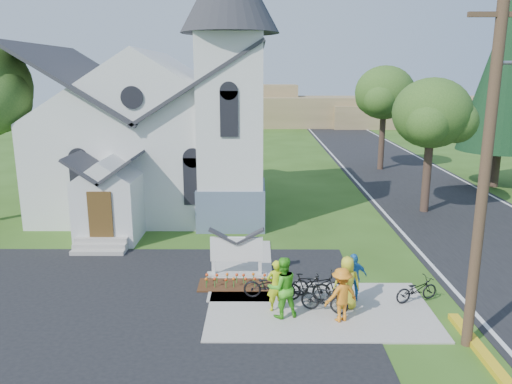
{
  "coord_description": "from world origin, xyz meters",
  "views": [
    {
      "loc": [
        -0.42,
        -13.86,
        7.27
      ],
      "look_at": [
        -0.5,
        5.0,
        2.75
      ],
      "focal_mm": 35.0,
      "sensor_mm": 36.0,
      "label": 1
    }
  ],
  "objects_px": {
    "bike_2": "(317,284)",
    "cyclist_3": "(341,295)",
    "utility_pole": "(490,150)",
    "bike_3": "(325,298)",
    "cyclist_0": "(276,286)",
    "cyclist_1": "(282,287)",
    "cyclist_4": "(347,283)",
    "church_sign": "(237,250)",
    "bike_0": "(269,286)",
    "bike_1": "(307,287)",
    "bike_4": "(416,290)",
    "cyclist_2": "(354,277)"
  },
  "relations": [
    {
      "from": "bike_2",
      "to": "cyclist_3",
      "type": "distance_m",
      "value": 1.75
    },
    {
      "from": "utility_pole",
      "to": "bike_2",
      "type": "relative_size",
      "value": 5.88
    },
    {
      "from": "bike_2",
      "to": "bike_3",
      "type": "distance_m",
      "value": 1.1
    },
    {
      "from": "cyclist_0",
      "to": "cyclist_1",
      "type": "relative_size",
      "value": 0.87
    },
    {
      "from": "cyclist_1",
      "to": "cyclist_4",
      "type": "xyz_separation_m",
      "value": [
        2.04,
        0.58,
        -0.1
      ]
    },
    {
      "from": "church_sign",
      "to": "bike_2",
      "type": "relative_size",
      "value": 1.29
    },
    {
      "from": "church_sign",
      "to": "bike_0",
      "type": "xyz_separation_m",
      "value": [
        1.15,
        -1.93,
        -0.53
      ]
    },
    {
      "from": "utility_pole",
      "to": "bike_2",
      "type": "xyz_separation_m",
      "value": [
        -3.84,
        2.91,
        -4.91
      ]
    },
    {
      "from": "bike_1",
      "to": "bike_4",
      "type": "relative_size",
      "value": 1.03
    },
    {
      "from": "bike_3",
      "to": "cyclist_0",
      "type": "bearing_deg",
      "value": 106.18
    },
    {
      "from": "church_sign",
      "to": "cyclist_4",
      "type": "height_order",
      "value": "cyclist_4"
    },
    {
      "from": "utility_pole",
      "to": "bike_0",
      "type": "height_order",
      "value": "utility_pole"
    },
    {
      "from": "bike_0",
      "to": "bike_4",
      "type": "height_order",
      "value": "bike_0"
    },
    {
      "from": "church_sign",
      "to": "cyclist_0",
      "type": "distance_m",
      "value": 3.08
    },
    {
      "from": "utility_pole",
      "to": "cyclist_1",
      "type": "height_order",
      "value": "utility_pole"
    },
    {
      "from": "cyclist_3",
      "to": "bike_4",
      "type": "xyz_separation_m",
      "value": [
        2.66,
        1.3,
        -0.43
      ]
    },
    {
      "from": "cyclist_0",
      "to": "bike_1",
      "type": "height_order",
      "value": "cyclist_0"
    },
    {
      "from": "bike_2",
      "to": "cyclist_3",
      "type": "xyz_separation_m",
      "value": [
        0.52,
        -1.63,
        0.38
      ]
    },
    {
      "from": "utility_pole",
      "to": "bike_1",
      "type": "bearing_deg",
      "value": 148.5
    },
    {
      "from": "utility_pole",
      "to": "cyclist_0",
      "type": "height_order",
      "value": "utility_pole"
    },
    {
      "from": "cyclist_2",
      "to": "church_sign",
      "type": "bearing_deg",
      "value": -48.65
    },
    {
      "from": "church_sign",
      "to": "utility_pole",
      "type": "xyz_separation_m",
      "value": [
        6.56,
        -4.7,
        4.38
      ]
    },
    {
      "from": "bike_2",
      "to": "bike_3",
      "type": "height_order",
      "value": "bike_3"
    },
    {
      "from": "bike_2",
      "to": "bike_4",
      "type": "height_order",
      "value": "bike_2"
    },
    {
      "from": "church_sign",
      "to": "bike_0",
      "type": "distance_m",
      "value": 2.31
    },
    {
      "from": "cyclist_0",
      "to": "bike_2",
      "type": "relative_size",
      "value": 0.97
    },
    {
      "from": "church_sign",
      "to": "utility_pole",
      "type": "distance_m",
      "value": 9.18
    },
    {
      "from": "cyclist_2",
      "to": "bike_4",
      "type": "bearing_deg",
      "value": 157.95
    },
    {
      "from": "bike_0",
      "to": "bike_3",
      "type": "height_order",
      "value": "bike_3"
    },
    {
      "from": "cyclist_0",
      "to": "cyclist_2",
      "type": "relative_size",
      "value": 1.03
    },
    {
      "from": "cyclist_2",
      "to": "utility_pole",
      "type": "bearing_deg",
      "value": 115.26
    },
    {
      "from": "utility_pole",
      "to": "bike_3",
      "type": "bearing_deg",
      "value": 154.08
    },
    {
      "from": "utility_pole",
      "to": "bike_4",
      "type": "xyz_separation_m",
      "value": [
        -0.66,
        2.57,
        -4.95
      ]
    },
    {
      "from": "bike_0",
      "to": "cyclist_3",
      "type": "height_order",
      "value": "cyclist_3"
    },
    {
      "from": "bike_2",
      "to": "church_sign",
      "type": "bearing_deg",
      "value": 64.32
    },
    {
      "from": "church_sign",
      "to": "cyclist_1",
      "type": "relative_size",
      "value": 1.16
    },
    {
      "from": "bike_1",
      "to": "cyclist_4",
      "type": "xyz_separation_m",
      "value": [
        1.21,
        -0.49,
        0.37
      ]
    },
    {
      "from": "cyclist_2",
      "to": "bike_3",
      "type": "xyz_separation_m",
      "value": [
        -1.04,
        -0.81,
        -0.35
      ]
    },
    {
      "from": "cyclist_4",
      "to": "utility_pole",
      "type": "bearing_deg",
      "value": 146.24
    },
    {
      "from": "bike_2",
      "to": "cyclist_0",
      "type": "bearing_deg",
      "value": 132.89
    },
    {
      "from": "bike_0",
      "to": "bike_1",
      "type": "distance_m",
      "value": 1.21
    },
    {
      "from": "utility_pole",
      "to": "cyclist_0",
      "type": "xyz_separation_m",
      "value": [
        -5.23,
        1.92,
        -4.53
      ]
    },
    {
      "from": "bike_1",
      "to": "bike_2",
      "type": "height_order",
      "value": "bike_1"
    },
    {
      "from": "church_sign",
      "to": "bike_4",
      "type": "xyz_separation_m",
      "value": [
        5.9,
        -2.13,
        -0.57
      ]
    },
    {
      "from": "church_sign",
      "to": "bike_2",
      "type": "xyz_separation_m",
      "value": [
        2.73,
        -1.79,
        -0.53
      ]
    },
    {
      "from": "cyclist_1",
      "to": "bike_4",
      "type": "height_order",
      "value": "cyclist_1"
    },
    {
      "from": "cyclist_2",
      "to": "bike_3",
      "type": "height_order",
      "value": "cyclist_2"
    },
    {
      "from": "church_sign",
      "to": "cyclist_3",
      "type": "height_order",
      "value": "cyclist_3"
    },
    {
      "from": "cyclist_0",
      "to": "cyclist_3",
      "type": "distance_m",
      "value": 2.02
    },
    {
      "from": "church_sign",
      "to": "cyclist_3",
      "type": "distance_m",
      "value": 4.72
    }
  ]
}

